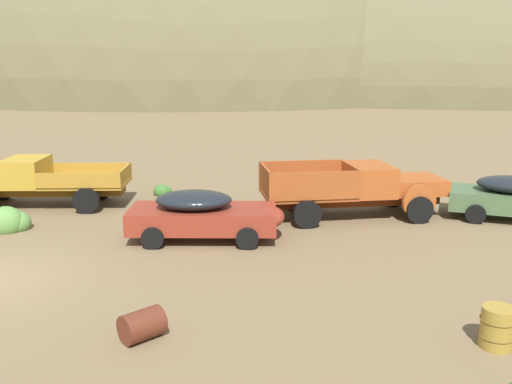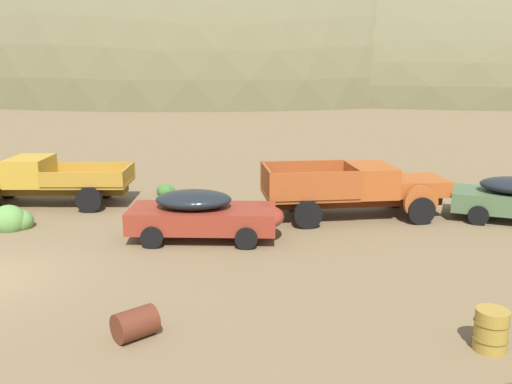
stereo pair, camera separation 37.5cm
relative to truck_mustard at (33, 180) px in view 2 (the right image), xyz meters
name	(u,v)px [view 2 (the right image)]	position (x,y,z in m)	size (l,w,h in m)	color
hill_center	(181,95)	(-15.16, 73.37, -1.00)	(89.17, 66.60, 54.07)	brown
hill_distant	(481,98)	(34.55, 73.80, -1.00)	(107.60, 52.51, 39.60)	brown
truck_mustard	(33,180)	(0.00, 0.00, 0.00)	(6.71, 3.17, 1.89)	#593D12
car_rust_red	(207,214)	(7.68, -3.15, -0.18)	(5.00, 2.46, 1.57)	maroon
truck_oxide_orange	(366,189)	(12.73, 0.20, 0.03)	(6.83, 3.89, 1.91)	#51220D
oil_drum_spare	(491,330)	(14.68, -9.02, -0.58)	(0.67, 0.67, 0.83)	olive
oil_drum_tipped	(135,324)	(7.72, -9.58, -0.69)	(1.01, 1.03, 0.61)	#5B2819
bush_lone_scrub	(166,191)	(4.55, 2.44, -0.84)	(0.76, 0.63, 0.58)	#3D702D
bush_front_right	(12,221)	(0.94, -3.02, -0.73)	(1.29, 1.21, 1.07)	#5B8E42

